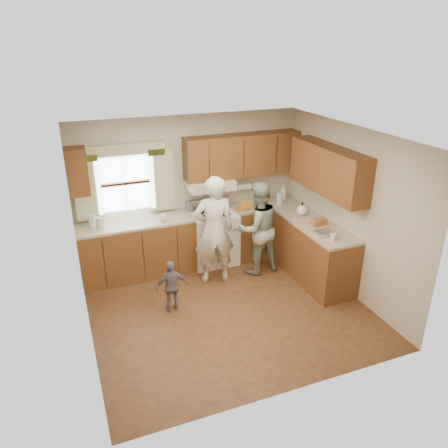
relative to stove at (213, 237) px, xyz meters
name	(u,v)px	position (x,y,z in m)	size (l,w,h in m)	color
room	(228,229)	(-0.30, -1.44, 0.78)	(3.80, 3.80, 3.80)	#472616
kitchen_fixtures	(238,222)	(0.31, -0.36, 0.37)	(3.80, 2.25, 2.15)	#43270E
stove	(213,237)	(0.00, 0.00, 0.00)	(0.76, 0.67, 1.07)	silver
woman_left	(214,230)	(-0.20, -0.61, 0.41)	(0.64, 0.42, 1.74)	beige
woman_right	(257,228)	(0.56, -0.59, 0.31)	(0.75, 0.59, 1.55)	#274234
child	(172,286)	(-1.04, -1.18, -0.08)	(0.46, 0.19, 0.78)	slate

